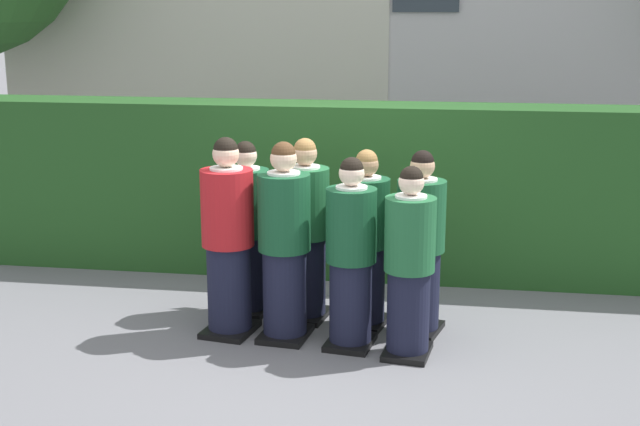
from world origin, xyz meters
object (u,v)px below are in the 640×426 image
student_front_row_2 (351,258)px  student_front_row_3 (409,267)px  student_rear_row_3 (420,248)px  student_in_red_blazer (228,242)px  student_rear_row_0 (247,232)px  student_rear_row_1 (305,234)px  student_front_row_1 (284,247)px  student_rear_row_2 (366,243)px

student_front_row_2 → student_front_row_3: bearing=-14.8°
student_front_row_3 → student_rear_row_3: 0.52m
student_front_row_3 → student_front_row_2: bearing=165.2°
student_in_red_blazer → student_rear_row_0: student_in_red_blazer is taller
student_rear_row_0 → student_rear_row_1: size_ratio=0.97×
student_front_row_1 → student_front_row_3: bearing=-11.7°
student_front_row_1 → student_rear_row_1: size_ratio=1.03×
student_rear_row_2 → student_rear_row_3: bearing=-12.0°
student_in_red_blazer → student_rear_row_0: size_ratio=1.07×
student_in_red_blazer → student_front_row_2: 1.06m
student_front_row_1 → student_rear_row_2: bearing=32.3°
student_front_row_2 → student_rear_row_3: (0.54, 0.39, 0.00)m
student_rear_row_1 → student_rear_row_3: 1.04m
student_front_row_1 → student_rear_row_3: 1.15m
student_front_row_2 → student_rear_row_3: 0.67m
student_front_row_1 → student_rear_row_2: 0.75m
student_front_row_2 → student_rear_row_2: bearing=82.1°
student_front_row_3 → student_rear_row_3: student_rear_row_3 is taller
student_front_row_1 → student_front_row_2: bearing=-9.1°
student_front_row_1 → student_rear_row_2: (0.63, 0.40, -0.06)m
student_rear_row_3 → student_front_row_3: bearing=-97.0°
student_front_row_3 → student_rear_row_1: student_rear_row_1 is taller
student_rear_row_0 → student_in_red_blazer: bearing=-93.6°
student_in_red_blazer → student_rear_row_2: size_ratio=1.09×
student_front_row_2 → student_rear_row_3: size_ratio=1.00×
student_front_row_1 → student_front_row_2: size_ratio=1.06×
student_rear_row_2 → student_in_red_blazer: bearing=-161.9°
student_front_row_2 → student_front_row_3: (0.48, -0.13, -0.02)m
student_in_red_blazer → student_rear_row_2: (1.12, 0.37, -0.07)m
student_front_row_2 → student_rear_row_2: 0.50m
student_rear_row_3 → student_rear_row_0: bearing=170.5°
student_front_row_2 → student_rear_row_2: (0.07, 0.49, -0.01)m
student_front_row_1 → student_front_row_3: 1.07m
student_in_red_blazer → student_front_row_3: 1.56m
student_front_row_1 → student_rear_row_3: (1.11, 0.30, -0.04)m
student_rear_row_1 → student_rear_row_2: (0.55, -0.09, -0.03)m
student_front_row_3 → student_rear_row_0: 1.69m
student_front_row_2 → student_rear_row_1: student_rear_row_1 is taller
student_rear_row_2 → student_rear_row_3: size_ratio=0.99×
student_front_row_2 → student_rear_row_3: student_rear_row_3 is taller
student_rear_row_1 → student_front_row_3: bearing=-36.8°
student_front_row_3 → student_rear_row_0: size_ratio=0.98×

